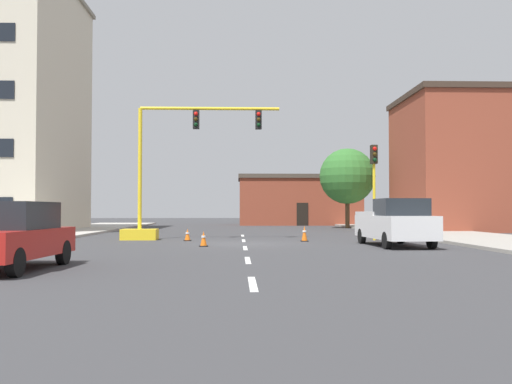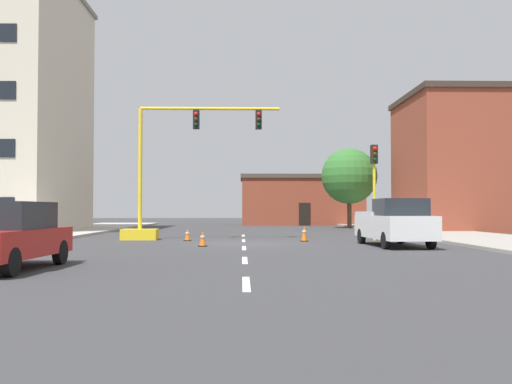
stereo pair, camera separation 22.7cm
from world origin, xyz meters
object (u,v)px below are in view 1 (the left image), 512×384
traffic_signal_gantry (159,197)px  traffic_cone_roadside_c (204,239)px  traffic_light_pole_right (374,170)px  traffic_cone_roadside_a (187,235)px  tree_right_far (347,176)px  sedan_red_near_left (10,235)px  pickup_truck_white (395,223)px  traffic_cone_roadside_b (304,234)px

traffic_signal_gantry → traffic_cone_roadside_c: 6.31m
traffic_light_pole_right → traffic_cone_roadside_a: bearing=-178.5°
tree_right_far → traffic_cone_roadside_c: (-10.54, -23.20, -3.99)m
sedan_red_near_left → traffic_signal_gantry: bearing=83.0°
pickup_truck_white → traffic_cone_roadside_b: bearing=132.6°
traffic_signal_gantry → pickup_truck_white: 12.02m
pickup_truck_white → traffic_cone_roadside_c: 8.07m
traffic_light_pole_right → traffic_cone_roadside_b: (-3.64, -0.95, -3.15)m
pickup_truck_white → traffic_cone_roadside_b: pickup_truck_white is taller
tree_right_far → pickup_truck_white: bearing=-96.2°
traffic_light_pole_right → traffic_cone_roadside_b: bearing=-165.3°
traffic_signal_gantry → tree_right_far: 22.20m
traffic_cone_roadside_c → traffic_cone_roadside_b: bearing=38.2°
traffic_cone_roadside_a → traffic_cone_roadside_b: bearing=-7.1°
traffic_cone_roadside_b → traffic_cone_roadside_c: traffic_cone_roadside_b is taller
traffic_signal_gantry → traffic_cone_roadside_b: 7.68m
tree_right_far → traffic_light_pole_right: bearing=-96.9°
tree_right_far → sedan_red_near_left: 35.78m
sedan_red_near_left → traffic_cone_roadside_c: bearing=64.4°
traffic_cone_roadside_a → traffic_light_pole_right: bearing=1.5°
sedan_red_near_left → traffic_cone_roadside_a: sedan_red_near_left is taller
pickup_truck_white → traffic_cone_roadside_c: (-8.04, 0.02, -0.66)m
traffic_light_pole_right → traffic_cone_roadside_c: traffic_light_pole_right is taller
traffic_light_pole_right → traffic_cone_roadside_c: (-8.30, -4.62, -3.21)m
tree_right_far → traffic_cone_roadside_c: bearing=-114.4°
sedan_red_near_left → traffic_cone_roadside_b: (9.03, 12.80, -0.51)m
tree_right_far → pickup_truck_white: tree_right_far is taller
tree_right_far → traffic_cone_roadside_b: tree_right_far is taller
traffic_cone_roadside_b → traffic_light_pole_right: bearing=14.7°
traffic_cone_roadside_b → traffic_cone_roadside_c: 5.92m
traffic_light_pole_right → pickup_truck_white: traffic_light_pole_right is taller
sedan_red_near_left → traffic_cone_roadside_b: size_ratio=5.95×
traffic_cone_roadside_a → traffic_cone_roadside_b: traffic_cone_roadside_b is taller
traffic_cone_roadside_b → pickup_truck_white: bearing=-47.4°
traffic_cone_roadside_b → traffic_cone_roadside_a: bearing=172.9°
traffic_signal_gantry → traffic_light_pole_right: traffic_signal_gantry is taller
sedan_red_near_left → traffic_cone_roadside_a: bearing=76.2°
traffic_signal_gantry → sedan_red_near_left: bearing=-97.0°
traffic_light_pole_right → tree_right_far: tree_right_far is taller
traffic_light_pole_right → traffic_cone_roadside_c: size_ratio=7.42×
traffic_cone_roadside_a → traffic_cone_roadside_c: (1.05, -4.37, 0.03)m
traffic_signal_gantry → traffic_cone_roadside_a: 2.67m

